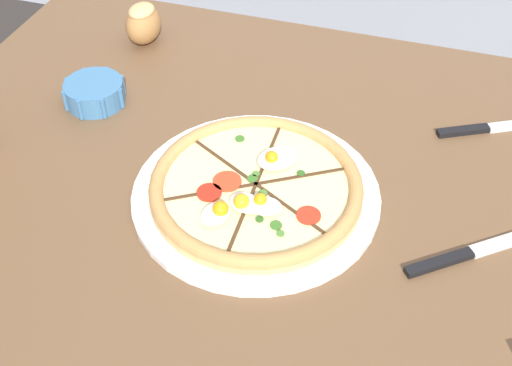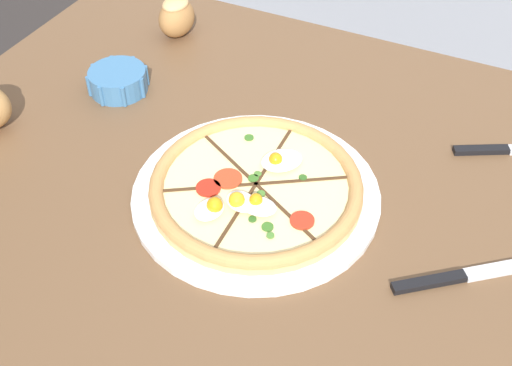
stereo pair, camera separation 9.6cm
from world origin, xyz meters
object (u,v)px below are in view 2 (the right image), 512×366
(bread_piece_mid, at_px, (177,16))
(ramekin_bowl, at_px, (118,80))
(dining_table, at_px, (287,233))
(pizza, at_px, (256,189))
(knife_spare, at_px, (476,274))

(bread_piece_mid, bearing_deg, ramekin_bowl, -89.22)
(dining_table, height_order, pizza, pizza)
(pizza, bearing_deg, knife_spare, -1.08)
(dining_table, height_order, ramekin_bowl, ramekin_bowl)
(dining_table, height_order, bread_piece_mid, bread_piece_mid)
(bread_piece_mid, distance_m, knife_spare, 0.78)
(dining_table, relative_size, ramekin_bowl, 11.87)
(ramekin_bowl, height_order, knife_spare, ramekin_bowl)
(dining_table, xyz_separation_m, bread_piece_mid, (-0.40, 0.33, 0.13))
(ramekin_bowl, bearing_deg, pizza, -22.44)
(ramekin_bowl, xyz_separation_m, knife_spare, (0.69, -0.15, -0.02))
(pizza, bearing_deg, ramekin_bowl, 157.56)
(ramekin_bowl, bearing_deg, dining_table, -16.45)
(dining_table, bearing_deg, knife_spare, -6.79)
(dining_table, relative_size, pizza, 3.55)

